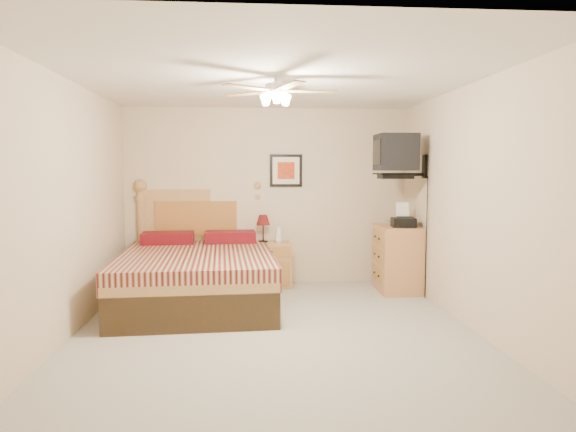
% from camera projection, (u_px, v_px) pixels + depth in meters
% --- Properties ---
extents(floor, '(4.50, 4.50, 0.00)m').
position_uv_depth(floor, '(275.00, 331.00, 5.19)').
color(floor, '#9E9A8E').
rests_on(floor, ground).
extents(ceiling, '(4.00, 4.50, 0.04)m').
position_uv_depth(ceiling, '(275.00, 79.00, 4.98)').
color(ceiling, white).
rests_on(ceiling, ground).
extents(wall_back, '(4.00, 0.04, 2.50)m').
position_uv_depth(wall_back, '(267.00, 197.00, 7.32)').
color(wall_back, beige).
rests_on(wall_back, ground).
extents(wall_front, '(4.00, 0.04, 2.50)m').
position_uv_depth(wall_front, '(296.00, 236.00, 2.85)').
color(wall_front, beige).
rests_on(wall_front, ground).
extents(wall_left, '(0.04, 4.50, 2.50)m').
position_uv_depth(wall_left, '(68.00, 209.00, 4.93)').
color(wall_left, beige).
rests_on(wall_left, ground).
extents(wall_right, '(0.04, 4.50, 2.50)m').
position_uv_depth(wall_right, '(470.00, 207.00, 5.24)').
color(wall_right, beige).
rests_on(wall_right, ground).
extents(bed, '(1.89, 2.41, 1.51)m').
position_uv_depth(bed, '(196.00, 243.00, 6.17)').
color(bed, '#B1754D').
rests_on(bed, ground).
extents(nightstand, '(0.59, 0.45, 0.62)m').
position_uv_depth(nightstand, '(270.00, 265.00, 7.16)').
color(nightstand, '#B6824C').
rests_on(nightstand, ground).
extents(table_lamp, '(0.27, 0.27, 0.38)m').
position_uv_depth(table_lamp, '(263.00, 228.00, 7.17)').
color(table_lamp, '#5B1012').
rests_on(table_lamp, nightstand).
extents(lotion_bottle, '(0.11, 0.11, 0.26)m').
position_uv_depth(lotion_bottle, '(279.00, 233.00, 7.12)').
color(lotion_bottle, white).
rests_on(lotion_bottle, nightstand).
extents(framed_picture, '(0.46, 0.04, 0.46)m').
position_uv_depth(framed_picture, '(286.00, 171.00, 7.29)').
color(framed_picture, black).
rests_on(framed_picture, wall_back).
extents(dresser, '(0.54, 0.76, 0.88)m').
position_uv_depth(dresser, '(397.00, 258.00, 6.90)').
color(dresser, '#C17D4F').
rests_on(dresser, ground).
extents(fax_machine, '(0.33, 0.35, 0.32)m').
position_uv_depth(fax_machine, '(404.00, 215.00, 6.71)').
color(fax_machine, black).
rests_on(fax_machine, dresser).
extents(magazine_lower, '(0.23, 0.29, 0.03)m').
position_uv_depth(magazine_lower, '(387.00, 223.00, 7.10)').
color(magazine_lower, beige).
rests_on(magazine_lower, dresser).
extents(magazine_upper, '(0.19, 0.25, 0.02)m').
position_uv_depth(magazine_upper, '(389.00, 221.00, 7.13)').
color(magazine_upper, gray).
rests_on(magazine_upper, magazine_lower).
extents(wall_tv, '(0.56, 0.46, 0.58)m').
position_uv_depth(wall_tv, '(407.00, 155.00, 6.50)').
color(wall_tv, black).
rests_on(wall_tv, wall_right).
extents(ceiling_fan, '(1.14, 1.14, 0.28)m').
position_uv_depth(ceiling_fan, '(276.00, 91.00, 4.79)').
color(ceiling_fan, white).
rests_on(ceiling_fan, ceiling).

